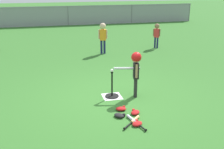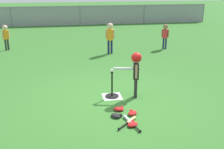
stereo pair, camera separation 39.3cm
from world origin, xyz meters
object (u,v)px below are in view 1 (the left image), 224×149
Objects in this scene: batting_tee at (112,93)px; glove_tossed_aside at (137,124)px; glove_outfield_drop at (135,112)px; fielder_near_left at (103,34)px; baseball_on_tee at (112,70)px; fielder_deep_center at (157,32)px; glove_by_plate at (121,109)px; batter_child at (136,65)px; spare_bat_wood at (134,121)px; spare_bat_silver at (134,121)px; glove_near_bats at (119,115)px.

batting_tee is 1.46m from glove_tossed_aside.
glove_tossed_aside is at bearing -103.33° from glove_outfield_drop.
fielder_near_left is 4.20× the size of glove_tossed_aside.
fielder_deep_center reaches higher than baseball_on_tee.
glove_by_plate is 0.71m from glove_tossed_aside.
spare_bat_wood is at bearing -108.99° from batter_child.
baseball_on_tee is 1.19m from glove_outfield_drop.
fielder_deep_center is at bearing 64.24° from spare_bat_wood.
batting_tee reaches higher than spare_bat_wood.
batting_tee is 1.32m from spare_bat_wood.
batting_tee is 0.54× the size of fielder_near_left.
glove_outfield_drop is at bearing -75.64° from batting_tee.
batting_tee is at bearing 95.19° from spare_bat_silver.
fielder_near_left reaches higher than baseball_on_tee.
fielder_near_left is 5.17m from glove_near_bats.
glove_tossed_aside is (-2.73, -5.86, -0.60)m from fielder_deep_center.
glove_outfield_drop is (0.13, 0.32, 0.01)m from spare_bat_silver.
fielder_deep_center is at bearing 9.72° from fielder_near_left.
fielder_deep_center is 6.38m from spare_bat_wood.
baseball_on_tee is 5.27m from fielder_deep_center.
batter_child is at bearing -91.23° from fielder_near_left.
glove_tossed_aside is (-0.38, -1.34, -0.73)m from batter_child.
batter_child is at bearing 71.13° from spare_bat_silver.
fielder_near_left is at bearing 85.07° from glove_tossed_aside.
batter_child reaches higher than glove_near_bats.
glove_by_plate is (0.02, -0.76, -0.06)m from batting_tee.
batting_tee is 8.25× the size of baseball_on_tee.
spare_bat_wood is at bearing -79.92° from glove_by_plate.
baseball_on_tee is 0.08× the size of fielder_deep_center.
fielder_near_left reaches higher than glove_by_plate.
batter_child is at bearing 73.98° from glove_tossed_aside.
glove_near_bats is at bearing -170.71° from glove_outfield_drop.
spare_bat_silver is at bearing -50.38° from glove_near_bats.
fielder_near_left reaches higher than glove_tossed_aside.
glove_by_plate is 0.31m from glove_near_bats.
fielder_near_left reaches higher than glove_outfield_drop.
glove_by_plate reaches higher than spare_bat_silver.
batter_child is 1.34m from glove_near_bats.
fielder_deep_center reaches higher than spare_bat_silver.
batting_tee is 2.24× the size of glove_near_bats.
fielder_near_left is (0.62, 4.02, 0.64)m from batting_tee.
spare_bat_silver is 2.39× the size of glove_tossed_aside.
baseball_on_tee reaches higher than glove_outfield_drop.
glove_near_bats is (-0.10, -1.05, -0.61)m from baseball_on_tee.
fielder_deep_center reaches higher than glove_tossed_aside.
spare_bat_silver is (-0.50, -5.33, -0.70)m from fielder_near_left.
batting_tee is 2.26× the size of glove_outfield_drop.
batting_tee is 0.57× the size of batter_child.
batting_tee is at bearing 95.01° from spare_bat_wood.
glove_outfield_drop is (-0.36, -5.01, -0.70)m from fielder_near_left.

